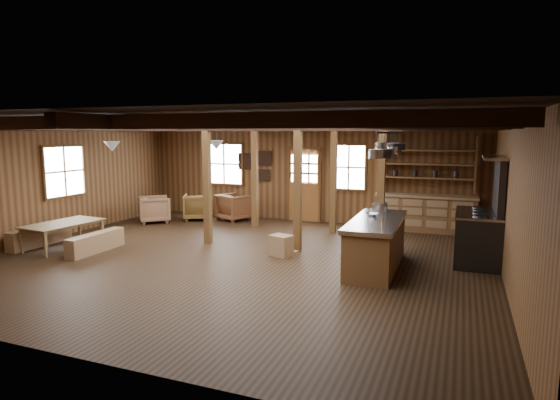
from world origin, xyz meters
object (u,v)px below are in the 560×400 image
(kitchen_island, at_px, (376,243))
(armchair_b, at_px, (234,207))
(commercial_range, at_px, (481,229))
(armchair_c, at_px, (155,209))
(dining_table, at_px, (65,236))
(armchair_a, at_px, (198,207))

(kitchen_island, height_order, armchair_b, kitchen_island)
(commercial_range, height_order, armchair_c, commercial_range)
(commercial_range, relative_size, dining_table, 1.28)
(kitchen_island, xyz_separation_m, dining_table, (-6.69, -0.98, -0.19))
(dining_table, xyz_separation_m, armchair_b, (1.96, 4.42, 0.10))
(armchair_b, bearing_deg, commercial_range, -176.46)
(commercial_range, bearing_deg, armchair_c, 172.23)
(armchair_a, distance_m, armchair_b, 1.08)
(armchair_b, distance_m, armchair_c, 2.28)
(kitchen_island, bearing_deg, dining_table, -172.52)
(kitchen_island, relative_size, armchair_c, 3.03)
(commercial_range, distance_m, armchair_b, 6.98)
(commercial_range, bearing_deg, dining_table, -166.02)
(dining_table, relative_size, armchair_b, 1.91)
(dining_table, bearing_deg, kitchen_island, -76.20)
(commercial_range, xyz_separation_m, armchair_b, (-6.59, 2.29, -0.28))
(armchair_a, height_order, armchair_c, armchair_a)
(kitchen_island, xyz_separation_m, armchair_b, (-4.73, 3.44, -0.09))
(armchair_a, relative_size, armchair_c, 1.01)
(armchair_a, relative_size, armchair_b, 0.97)
(armchair_b, height_order, armchair_c, armchair_b)
(commercial_range, distance_m, dining_table, 8.81)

